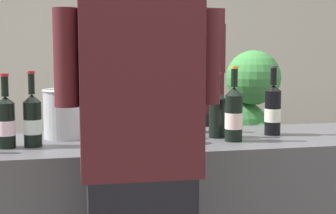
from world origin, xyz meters
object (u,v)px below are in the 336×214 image
(wine_bottle_2, at_px, (6,121))
(potted_shrub, at_px, (246,121))
(wine_bottle_5, at_px, (217,112))
(wine_glass, at_px, (170,113))
(person_server, at_px, (185,126))
(wine_bottle_1, at_px, (138,113))
(wine_bottle_4, at_px, (33,120))
(wine_bottle_6, at_px, (191,107))
(ice_bucket, at_px, (64,113))
(wine_bottle_7, at_px, (234,114))
(wine_bottle_3, at_px, (273,109))
(person_guest, at_px, (140,188))

(wine_bottle_2, height_order, potted_shrub, potted_shrub)
(wine_bottle_5, bearing_deg, wine_bottle_2, -176.68)
(wine_glass, relative_size, person_server, 0.11)
(wine_bottle_1, distance_m, wine_bottle_5, 0.37)
(wine_bottle_4, xyz_separation_m, wine_bottle_6, (0.75, 0.22, 0.01))
(wine_bottle_6, bearing_deg, ice_bucket, -177.04)
(wine_bottle_7, distance_m, person_server, 0.82)
(wine_bottle_3, xyz_separation_m, person_server, (-0.27, 0.68, -0.18))
(wine_bottle_1, bearing_deg, wine_bottle_4, -168.85)
(wine_bottle_2, xyz_separation_m, potted_shrub, (1.58, 1.37, -0.25))
(wine_bottle_3, xyz_separation_m, wine_bottle_6, (-0.37, 0.16, 0.00))
(wine_bottle_7, xyz_separation_m, person_server, (-0.03, 0.80, -0.18))
(person_guest, bearing_deg, wine_bottle_3, 38.90)
(wine_glass, bearing_deg, wine_bottle_3, 11.74)
(wine_bottle_4, height_order, ice_bucket, wine_bottle_4)
(wine_bottle_2, bearing_deg, wine_glass, -3.34)
(person_guest, bearing_deg, ice_bucket, 108.90)
(wine_bottle_1, distance_m, person_guest, 0.66)
(ice_bucket, bearing_deg, wine_bottle_4, -125.92)
(wine_bottle_5, height_order, potted_shrub, potted_shrub)
(wine_bottle_2, xyz_separation_m, person_server, (0.96, 0.75, -0.16))
(wine_bottle_5, bearing_deg, person_guest, -128.08)
(wine_bottle_5, xyz_separation_m, person_guest, (-0.46, -0.58, -0.17))
(ice_bucket, xyz_separation_m, person_server, (0.72, 0.56, -0.17))
(wine_bottle_2, bearing_deg, potted_shrub, 40.84)
(wine_bottle_1, height_order, wine_glass, wine_bottle_1)
(wine_bottle_2, distance_m, person_guest, 0.74)
(wine_bottle_2, height_order, person_server, person_server)
(ice_bucket, distance_m, person_server, 0.93)
(wine_bottle_2, distance_m, wine_glass, 0.70)
(person_server, bearing_deg, person_guest, -110.27)
(wine_bottle_2, height_order, wine_bottle_7, wine_bottle_7)
(wine_bottle_5, distance_m, person_server, 0.72)
(wine_bottle_7, height_order, wine_glass, wine_bottle_7)
(wine_bottle_6, bearing_deg, potted_shrub, 57.66)
(person_guest, xyz_separation_m, potted_shrub, (1.10, 1.90, -0.08))
(wine_bottle_5, height_order, person_guest, person_guest)
(wine_glass, bearing_deg, wine_bottle_4, 175.04)
(wine_bottle_1, bearing_deg, wine_bottle_7, -19.94)
(wine_glass, bearing_deg, wine_bottle_6, 58.24)
(person_server, distance_m, potted_shrub, 0.88)
(wine_bottle_1, relative_size, person_server, 0.19)
(wine_bottle_6, height_order, wine_bottle_7, wine_bottle_7)
(wine_bottle_4, relative_size, ice_bucket, 1.41)
(wine_bottle_3, xyz_separation_m, wine_glass, (-0.53, -0.11, 0.01))
(wine_bottle_3, relative_size, wine_bottle_5, 1.09)
(wine_bottle_1, relative_size, wine_bottle_4, 1.05)
(wine_bottle_2, height_order, person_guest, person_guest)
(ice_bucket, xyz_separation_m, potted_shrub, (1.34, 1.17, -0.25))
(wine_bottle_2, bearing_deg, ice_bucket, 39.02)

